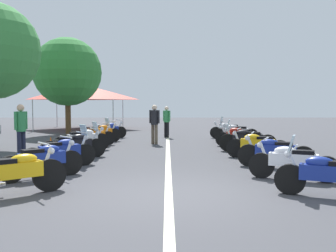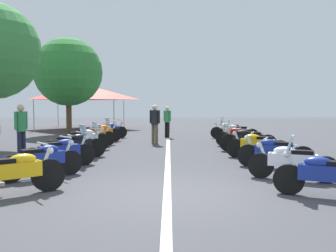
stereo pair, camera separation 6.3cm
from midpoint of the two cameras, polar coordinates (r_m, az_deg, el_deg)
ground_plane at (r=7.51m, az=0.12°, el=-10.49°), size 80.00×80.00×0.00m
lane_centre_stripe at (r=13.87m, az=0.14°, el=-4.00°), size 27.11×0.16×0.01m
motorcycle_left_row_0 at (r=7.82m, az=-22.51°, el=-6.70°), size 1.37×1.69×1.02m
motorcycle_left_row_1 at (r=9.40m, az=-18.79°, el=-5.01°), size 1.46×1.68×1.00m
motorcycle_left_row_2 at (r=10.81m, az=-16.17°, el=-3.81°), size 1.44×1.76×1.21m
motorcycle_left_row_3 at (r=12.49m, az=-14.20°, el=-2.81°), size 1.22×1.96×1.21m
motorcycle_left_row_4 at (r=14.28m, az=-12.91°, el=-2.01°), size 1.24×1.89×1.01m
motorcycle_left_row_5 at (r=15.93m, az=-11.46°, el=-1.44°), size 1.19×1.84×1.20m
motorcycle_left_row_6 at (r=17.39m, az=-10.30°, el=-1.03°), size 1.38×1.81×1.00m
motorcycle_left_row_7 at (r=19.26m, az=-9.13°, el=-0.61°), size 1.20×1.84×0.98m
motorcycle_right_row_0 at (r=7.73m, az=23.57°, el=-6.91°), size 1.03×1.92×1.19m
motorcycle_right_row_1 at (r=9.18m, az=18.82°, el=-5.24°), size 1.03×1.96×0.99m
motorcycle_right_row_2 at (r=10.81m, az=16.38°, el=-3.85°), size 0.94×2.06×1.00m
motorcycle_right_row_3 at (r=12.47m, az=13.79°, el=-2.86°), size 0.97×1.99×1.00m
motorcycle_right_row_4 at (r=14.10m, az=12.28°, el=-2.02°), size 0.81×2.12×1.22m
motorcycle_right_row_5 at (r=15.70m, az=11.21°, el=-1.56°), size 0.91×2.01×0.99m
motorcycle_right_row_6 at (r=17.39m, az=10.61°, el=-0.98°), size 0.93×2.00×1.22m
motorcycle_right_row_7 at (r=19.24m, az=9.56°, el=-0.62°), size 0.78×1.95×0.98m
traffic_cone_0 at (r=14.08m, az=-17.57°, el=-2.87°), size 0.36×0.36×0.61m
bystander_0 at (r=19.58m, az=-0.03°, el=1.04°), size 0.41×0.39×1.66m
bystander_1 at (r=13.19m, az=-21.71°, el=-0.04°), size 0.48×0.32×1.79m
bystander_2 at (r=16.37m, az=-1.95°, el=0.77°), size 0.32×0.47×1.76m
roadside_tree_1 at (r=22.50m, az=-15.15°, el=8.09°), size 3.99×3.99×5.66m
event_tent at (r=26.87m, az=-13.01°, el=5.20°), size 5.75×5.75×3.20m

